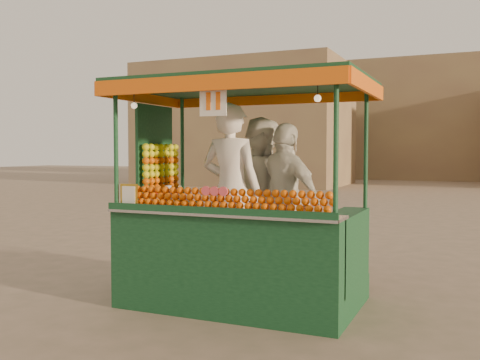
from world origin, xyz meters
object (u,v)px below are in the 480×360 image
at_px(vendor_left, 231,191).
at_px(vendor_middle, 262,193).
at_px(juice_cart, 234,232).
at_px(vendor_right, 286,199).

distance_m(vendor_left, vendor_middle, 0.55).
relative_size(juice_cart, vendor_left, 1.40).
relative_size(vendor_left, vendor_right, 1.12).
height_order(vendor_left, vendor_right, vendor_left).
xyz_separation_m(juice_cart, vendor_right, (0.44, 0.40, 0.34)).
bearing_deg(vendor_middle, vendor_left, 116.11).
bearing_deg(vendor_left, juice_cart, 132.55).
xyz_separation_m(vendor_left, vendor_middle, (0.16, 0.52, -0.06)).
bearing_deg(vendor_right, juice_cart, 68.49).
xyz_separation_m(vendor_middle, vendor_right, (0.37, -0.23, -0.04)).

